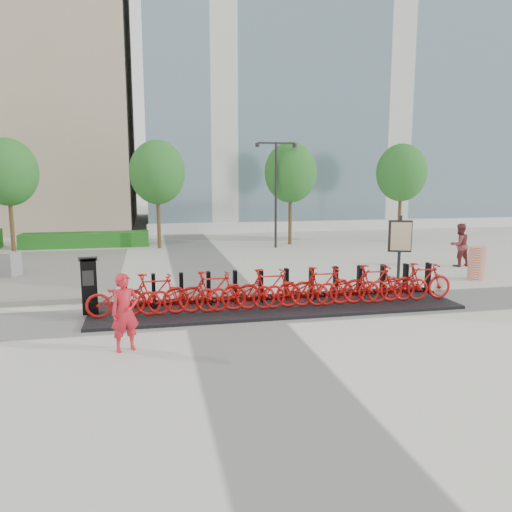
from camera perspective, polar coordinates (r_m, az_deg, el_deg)
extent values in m
plane|color=beige|center=(12.79, -3.00, -6.53)|extent=(120.00, 120.00, 0.00)
cube|color=#436072|center=(42.21, 11.09, 20.73)|extent=(32.00, 16.00, 24.00)
cube|color=#165117|center=(25.73, -18.86, 1.77)|extent=(6.00, 1.20, 0.70)
cylinder|color=brown|center=(24.99, -26.17, 3.77)|extent=(0.18, 0.18, 3.00)
ellipsoid|color=#266D28|center=(24.91, -26.51, 8.58)|extent=(2.60, 2.60, 2.99)
cylinder|color=brown|center=(24.24, -11.07, 4.40)|extent=(0.18, 0.18, 3.00)
ellipsoid|color=#266D28|center=(24.16, -11.22, 9.37)|extent=(2.60, 2.60, 2.99)
cylinder|color=brown|center=(25.20, 3.92, 4.73)|extent=(0.18, 0.18, 3.00)
ellipsoid|color=#266D28|center=(25.13, 3.97, 9.51)|extent=(2.60, 2.60, 2.99)
cylinder|color=brown|center=(27.46, 16.09, 4.76)|extent=(0.18, 0.18, 3.00)
ellipsoid|color=#266D28|center=(27.39, 16.29, 9.14)|extent=(2.60, 2.60, 2.99)
cylinder|color=black|center=(23.92, 2.29, 6.90)|extent=(0.12, 0.12, 5.00)
cube|color=black|center=(23.84, 1.25, 12.79)|extent=(0.90, 0.08, 0.08)
cube|color=black|center=(24.06, 3.39, 12.74)|extent=(0.90, 0.08, 0.08)
cylinder|color=black|center=(23.73, 0.17, 12.57)|extent=(0.20, 0.20, 0.18)
cylinder|color=black|center=(24.18, 4.44, 12.48)|extent=(0.20, 0.20, 0.18)
cube|color=black|center=(13.31, 2.35, -5.70)|extent=(9.60, 2.40, 0.08)
imported|color=#AA0C09|center=(12.47, -14.90, -4.63)|extent=(1.78, 0.62, 0.94)
imported|color=#AA0C09|center=(12.44, -11.59, -4.30)|extent=(1.73, 0.49, 1.04)
imported|color=#AA0C09|center=(12.48, -8.27, -4.41)|extent=(1.78, 0.62, 0.94)
imported|color=#AA0C09|center=(12.53, -4.98, -4.05)|extent=(1.73, 0.49, 1.04)
imported|color=#AA0C09|center=(12.65, -1.73, -4.13)|extent=(1.78, 0.62, 0.94)
imported|color=#AA0C09|center=(12.78, 1.46, -3.75)|extent=(1.73, 0.49, 1.04)
imported|color=#AA0C09|center=(12.97, 4.56, -3.81)|extent=(1.78, 0.62, 0.94)
imported|color=#AA0C09|center=(13.18, 7.56, -3.43)|extent=(1.73, 0.49, 1.04)
imported|color=#AA0C09|center=(13.45, 10.46, -3.47)|extent=(1.78, 0.62, 0.94)
imported|color=#AA0C09|center=(13.73, 13.25, -3.09)|extent=(1.73, 0.49, 1.04)
imported|color=#AA0C09|center=(14.06, 15.90, -3.12)|extent=(1.78, 0.62, 0.94)
imported|color=#AA0C09|center=(14.39, 18.44, -2.75)|extent=(1.73, 0.49, 1.04)
cube|color=black|center=(12.96, -18.51, -3.40)|extent=(0.40, 0.36, 1.33)
cube|color=black|center=(12.83, -18.67, -0.33)|extent=(0.48, 0.42, 0.17)
cube|color=black|center=(12.74, -18.65, -2.42)|extent=(0.27, 0.05, 0.37)
imported|color=red|center=(10.26, -14.74, -6.25)|extent=(0.67, 0.55, 1.57)
imported|color=maroon|center=(20.63, 22.23, 1.18)|extent=(0.87, 0.71, 1.65)
cylinder|color=red|center=(18.25, 23.94, -0.77)|extent=(0.63, 0.63, 1.11)
cylinder|color=black|center=(16.46, 16.07, 0.63)|extent=(0.10, 0.10, 2.22)
cube|color=black|center=(16.41, 16.14, 2.19)|extent=(0.72, 0.35, 1.01)
cube|color=beige|center=(16.35, 16.24, 2.17)|extent=(0.59, 0.24, 0.89)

